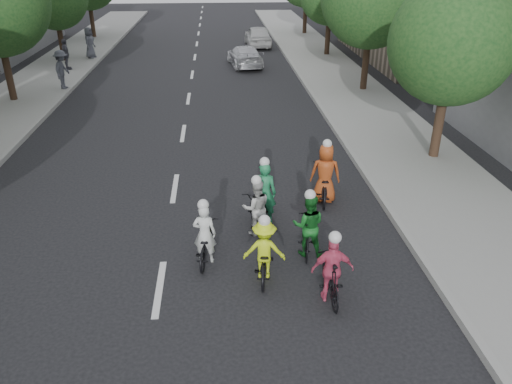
{
  "coord_description": "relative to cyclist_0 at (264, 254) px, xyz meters",
  "views": [
    {
      "loc": [
        1.4,
        -8.91,
        6.69
      ],
      "look_at": [
        2.31,
        2.53,
        1.0
      ],
      "focal_mm": 35.0,
      "sensor_mm": 36.0,
      "label": 1
    }
  ],
  "objects": [
    {
      "name": "cyclist_4",
      "position": [
        -1.31,
        0.77,
        -0.05
      ],
      "size": [
        0.79,
        1.7,
        1.62
      ],
      "rotation": [
        0.0,
        0.0,
        3.0
      ],
      "color": "black",
      "rests_on": "ground"
    },
    {
      "name": "follow_car_trail",
      "position": [
        2.21,
        28.32,
        0.16
      ],
      "size": [
        1.83,
        4.37,
        1.48
      ],
      "primitive_type": "imported",
      "rotation": [
        0.0,
        0.0,
        3.16
      ],
      "color": "silver",
      "rests_on": "ground"
    },
    {
      "name": "follow_car_lead",
      "position": [
        0.84,
        21.71,
        0.04
      ],
      "size": [
        2.27,
        4.45,
        1.24
      ],
      "primitive_type": "imported",
      "rotation": [
        0.0,
        0.0,
        3.27
      ],
      "color": "silver",
      "rests_on": "ground"
    },
    {
      "name": "spectator_1",
      "position": [
        -9.57,
        20.98,
        0.44
      ],
      "size": [
        0.77,
        1.1,
        1.74
      ],
      "primitive_type": "imported",
      "rotation": [
        0.0,
        0.0,
        1.95
      ],
      "color": "#4A4955",
      "rests_on": "sidewalk_left"
    },
    {
      "name": "cyclist_5",
      "position": [
        -0.02,
        1.92,
        0.0
      ],
      "size": [
        0.78,
        1.74,
        1.64
      ],
      "rotation": [
        0.0,
        0.0,
        3.24
      ],
      "color": "black",
      "rests_on": "ground"
    },
    {
      "name": "cyclist_0",
      "position": [
        0.0,
        0.0,
        0.0
      ],
      "size": [
        0.99,
        1.78,
        1.58
      ],
      "rotation": [
        0.0,
        0.0,
        3.01
      ],
      "color": "black",
      "rests_on": "ground"
    },
    {
      "name": "spectator_2",
      "position": [
        -8.93,
        24.31,
        0.52
      ],
      "size": [
        0.8,
        1.04,
        1.9
      ],
      "primitive_type": "imported",
      "rotation": [
        0.0,
        0.0,
        1.34
      ],
      "color": "#535561",
      "rests_on": "sidewalk_left"
    },
    {
      "name": "cyclist_6",
      "position": [
        0.23,
        2.47,
        0.08
      ],
      "size": [
        0.71,
        1.58,
        1.88
      ],
      "rotation": [
        0.0,
        0.0,
        2.95
      ],
      "color": "black",
      "rests_on": "ground"
    },
    {
      "name": "cyclist_3",
      "position": [
        2.08,
        3.58,
        0.08
      ],
      "size": [
        0.99,
        1.98,
        1.9
      ],
      "rotation": [
        0.0,
        0.0,
        2.96
      ],
      "color": "black",
      "rests_on": "ground"
    },
    {
      "name": "curb_right",
      "position": [
        3.74,
        9.71,
        -0.49
      ],
      "size": [
        0.18,
        80.0,
        0.18
      ],
      "primitive_type": "cube",
      "color": "#999993",
      "rests_on": "ground"
    },
    {
      "name": "tree_r_0",
      "position": [
        6.49,
        6.31,
        3.39
      ],
      "size": [
        4.0,
        4.0,
        5.97
      ],
      "color": "black",
      "rests_on": "ground"
    },
    {
      "name": "spectator_0",
      "position": [
        -8.61,
        16.56,
        0.53
      ],
      "size": [
        0.86,
        1.31,
        1.9
      ],
      "primitive_type": "imported",
      "rotation": [
        0.0,
        0.0,
        1.44
      ],
      "color": "#4B4E58",
      "rests_on": "sidewalk_left"
    },
    {
      "name": "curb_left",
      "position": [
        -8.36,
        9.71,
        -0.49
      ],
      "size": [
        0.18,
        80.0,
        0.18
      ],
      "primitive_type": "cube",
      "color": "#999993",
      "rests_on": "ground"
    },
    {
      "name": "ground",
      "position": [
        -2.31,
        -0.29,
        -0.58
      ],
      "size": [
        120.0,
        120.0,
        0.0
      ],
      "primitive_type": "plane",
      "color": "black",
      "rests_on": "ground"
    },
    {
      "name": "cyclist_2",
      "position": [
        1.13,
        0.86,
        0.07
      ],
      "size": [
        0.85,
        1.61,
        1.71
      ],
      "rotation": [
        0.0,
        0.0,
        2.97
      ],
      "color": "black",
      "rests_on": "ground"
    },
    {
      "name": "sidewalk_right",
      "position": [
        5.69,
        9.71,
        -0.5
      ],
      "size": [
        4.0,
        80.0,
        0.15
      ],
      "primitive_type": "cube",
      "color": "gray",
      "rests_on": "ground"
    },
    {
      "name": "cyclist_1",
      "position": [
        1.32,
        -0.88,
        0.03
      ],
      "size": [
        0.88,
        1.62,
        1.65
      ],
      "rotation": [
        0.0,
        0.0,
        3.13
      ],
      "color": "black",
      "rests_on": "ground"
    }
  ]
}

